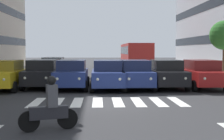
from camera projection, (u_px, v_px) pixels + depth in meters
ground_plane at (108, 102)px, 14.70m from camera, size 180.00×180.00×0.00m
crosswalk_markings at (108, 102)px, 14.70m from camera, size 6.75×2.80×0.01m
car_0 at (202, 74)px, 19.77m from camera, size 2.02×4.44×1.72m
car_1 at (166, 74)px, 19.87m from camera, size 2.02×4.44×1.72m
car_2 at (135, 74)px, 19.57m from camera, size 2.02×4.44×1.72m
car_3 at (108, 74)px, 19.32m from camera, size 2.02×4.44×1.72m
car_4 at (72, 74)px, 19.61m from camera, size 2.02×4.44×1.72m
car_5 at (42, 73)px, 20.17m from camera, size 2.02×4.44×1.72m
car_6 at (5, 75)px, 19.16m from camera, size 2.02×4.44×1.72m
car_row2_0 at (53, 67)px, 27.52m from camera, size 2.02×4.44×1.72m
bus_behind_traffic at (135, 54)px, 36.56m from camera, size 2.78×10.50×3.00m
motorcycle_with_rider at (50, 108)px, 9.46m from camera, size 1.64×0.65×1.57m
street_tree_1 at (224, 35)px, 24.21m from camera, size 2.16×2.16×4.34m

